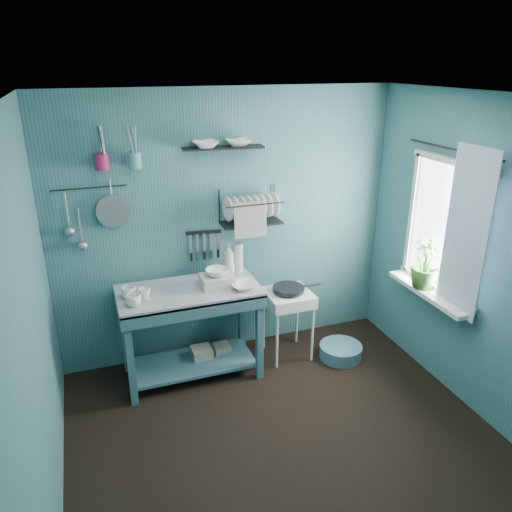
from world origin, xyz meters
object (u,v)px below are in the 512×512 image
object	(u,v)px
mug_mid	(145,294)
wash_tub	(217,281)
work_counter	(191,333)
storage_tin_small	(222,354)
utensil_cup_magenta	(102,162)
utensil_cup_teal	(135,160)
hotplate_stand	(288,324)
water_bottle	(238,258)
colander	(113,211)
potted_plant	(426,264)
floor_basin	(341,351)
frying_pan	(289,289)
mug_left	(134,300)
soap_bottle	(228,259)
storage_tin_large	(202,358)
mug_right	(129,293)
dish_rack	(251,207)

from	to	relation	value
mug_mid	wash_tub	world-z (taller)	wash_tub
work_counter	storage_tin_small	size ratio (longest dim) A/B	6.09
utensil_cup_magenta	utensil_cup_teal	xyz separation A→B (m)	(0.26, 0.00, -0.01)
hotplate_stand	mug_mid	bearing A→B (deg)	-174.60
mug_mid	hotplate_stand	size ratio (longest dim) A/B	0.15
water_bottle	colander	xyz separation A→B (m)	(-1.06, 0.12, 0.52)
wash_tub	potted_plant	xyz separation A→B (m)	(1.72, -0.56, 0.14)
work_counter	floor_basin	xyz separation A→B (m)	(1.41, -0.21, -0.37)
frying_pan	utensil_cup_teal	world-z (taller)	utensil_cup_teal
mug_left	utensil_cup_magenta	size ratio (longest dim) A/B	0.95
soap_bottle	storage_tin_large	distance (m)	0.97
mug_mid	storage_tin_large	xyz separation A→B (m)	(0.48, 0.11, -0.80)
mug_mid	potted_plant	xyz separation A→B (m)	(2.35, -0.52, 0.14)
mug_right	hotplate_stand	bearing A→B (deg)	0.72
potted_plant	storage_tin_small	world-z (taller)	potted_plant
dish_rack	mug_right	bearing A→B (deg)	-161.66
utensil_cup_teal	mug_left	bearing A→B (deg)	-108.26
soap_bottle	water_bottle	world-z (taller)	soap_bottle
mug_left	frying_pan	xyz separation A→B (m)	(1.43, 0.18, -0.20)
wash_tub	dish_rack	size ratio (longest dim) A/B	0.51
storage_tin_small	water_bottle	bearing A→B (deg)	32.47
hotplate_stand	water_bottle	bearing A→B (deg)	156.63
hotplate_stand	utensil_cup_magenta	world-z (taller)	utensil_cup_magenta
colander	potted_plant	xyz separation A→B (m)	(2.51, -0.92, -0.47)
hotplate_stand	potted_plant	world-z (taller)	potted_plant
wash_tub	utensil_cup_teal	world-z (taller)	utensil_cup_teal
potted_plant	wash_tub	bearing A→B (deg)	161.96
mug_left	mug_mid	bearing A→B (deg)	45.00
hotplate_stand	soap_bottle	bearing A→B (deg)	162.93
soap_bottle	utensil_cup_teal	xyz separation A→B (m)	(-0.75, 0.11, 0.93)
mug_right	water_bottle	size ratio (longest dim) A/B	0.44
work_counter	utensil_cup_teal	world-z (taller)	utensil_cup_teal
mug_left	frying_pan	distance (m)	1.45
hotplate_stand	floor_basin	size ratio (longest dim) A/B	1.64
water_bottle	utensil_cup_magenta	world-z (taller)	utensil_cup_magenta
mug_mid	dish_rack	world-z (taller)	dish_rack
soap_bottle	dish_rack	distance (m)	0.51
mug_left	work_counter	bearing A→B (deg)	18.43
utensil_cup_teal	mug_mid	bearing A→B (deg)	-98.33
utensil_cup_magenta	storage_tin_large	size ratio (longest dim) A/B	0.59
mug_mid	wash_tub	size ratio (longest dim) A/B	0.36
hotplate_stand	potted_plant	size ratio (longest dim) A/B	1.50
work_counter	mug_mid	bearing A→B (deg)	178.47
hotplate_stand	frying_pan	world-z (taller)	frying_pan
wash_tub	colander	bearing A→B (deg)	155.74
storage_tin_large	storage_tin_small	xyz separation A→B (m)	(0.20, 0.03, -0.01)
work_counter	utensil_cup_magenta	world-z (taller)	utensil_cup_magenta
utensil_cup_teal	colander	distance (m)	0.47
hotplate_stand	floor_basin	world-z (taller)	hotplate_stand
soap_bottle	storage_tin_small	bearing A→B (deg)	-135.00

